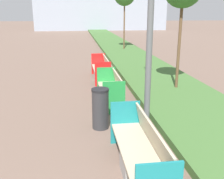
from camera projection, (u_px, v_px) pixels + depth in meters
The scene contains 5 objects.
planter_grass_strip at pixel (147, 70), 12.41m from camera, with size 2.80×120.00×0.18m.
bench_teal_frame at pixel (140, 155), 4.49m from camera, with size 0.65×2.36×0.94m.
bench_green_frame at pixel (111, 92), 8.07m from camera, with size 0.65×1.92×0.94m.
bench_red_frame at pixel (101, 71), 10.96m from camera, with size 0.65×2.14×0.94m.
litter_bin at pixel (100, 109), 6.29m from camera, with size 0.42×0.42×1.00m.
Camera 1 is at (-0.07, 0.16, 2.72)m, focal length 42.00 mm.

